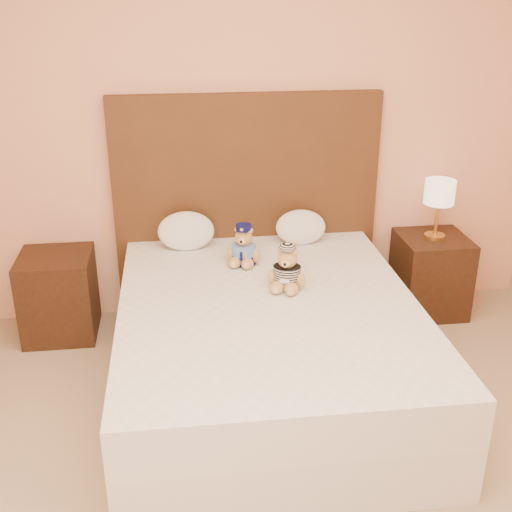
{
  "coord_description": "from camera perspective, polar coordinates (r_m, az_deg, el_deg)",
  "views": [
    {
      "loc": [
        -0.46,
        -1.84,
        2.13
      ],
      "look_at": [
        -0.04,
        1.45,
        0.72
      ],
      "focal_mm": 45.0,
      "sensor_mm": 36.0,
      "label": 1
    }
  ],
  "objects": [
    {
      "name": "nightstand_left",
      "position": [
        4.33,
        -17.12,
        -3.35
      ],
      "size": [
        0.45,
        0.45,
        0.55
      ],
      "primitive_type": "cube",
      "color": "#321C10",
      "rests_on": "ground"
    },
    {
      "name": "bed",
      "position": [
        3.59,
        1.11,
        -8.03
      ],
      "size": [
        1.6,
        2.0,
        0.55
      ],
      "color": "white",
      "rests_on": "ground"
    },
    {
      "name": "teddy_prisoner",
      "position": [
        3.56,
        2.78,
        -1.07
      ],
      "size": [
        0.29,
        0.28,
        0.25
      ],
      "primitive_type": null,
      "rotation": [
        0.0,
        0.0,
        -0.37
      ],
      "color": "#B77A47",
      "rests_on": "bed"
    },
    {
      "name": "nightstand_right",
      "position": [
        4.59,
        15.22,
        -1.58
      ],
      "size": [
        0.45,
        0.45,
        0.55
      ],
      "primitive_type": "cube",
      "color": "#321C10",
      "rests_on": "ground"
    },
    {
      "name": "teddy_police",
      "position": [
        3.87,
        -1.1,
        1.01
      ],
      "size": [
        0.27,
        0.27,
        0.25
      ],
      "primitive_type": null,
      "rotation": [
        0.0,
        0.0,
        -0.35
      ],
      "color": "#B77A47",
      "rests_on": "bed"
    },
    {
      "name": "pillow_right",
      "position": [
        4.21,
        4.0,
        2.71
      ],
      "size": [
        0.33,
        0.21,
        0.23
      ],
      "primitive_type": "ellipsoid",
      "color": "white",
      "rests_on": "bed"
    },
    {
      "name": "room_walls",
      "position": [
        2.36,
        4.14,
        15.18
      ],
      "size": [
        4.04,
        4.52,
        2.72
      ],
      "color": "#EBA580",
      "rests_on": "ground"
    },
    {
      "name": "headboard",
      "position": [
        4.3,
        -0.82,
        4.39
      ],
      "size": [
        1.75,
        0.08,
        1.5
      ],
      "primitive_type": "cube",
      "color": "#4A2A16",
      "rests_on": "ground"
    },
    {
      "name": "pillow_left",
      "position": [
        4.13,
        -6.24,
        2.37
      ],
      "size": [
        0.36,
        0.23,
        0.26
      ],
      "primitive_type": "ellipsoid",
      "color": "white",
      "rests_on": "bed"
    },
    {
      "name": "lamp",
      "position": [
        4.39,
        15.99,
        5.24
      ],
      "size": [
        0.2,
        0.2,
        0.4
      ],
      "color": "gold",
      "rests_on": "nightstand_right"
    }
  ]
}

